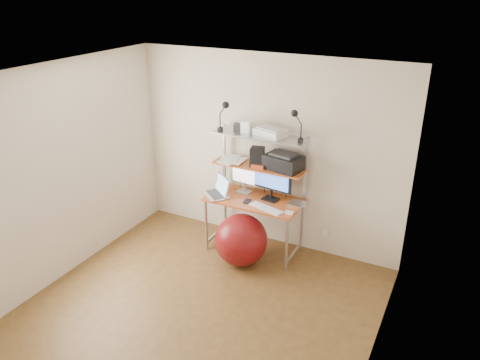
% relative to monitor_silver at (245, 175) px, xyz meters
% --- Properties ---
extents(room, '(3.60, 3.60, 3.60)m').
position_rel_monitor_silver_xyz_m(room, '(0.20, -1.58, 0.28)').
color(room, brown).
rests_on(room, ground).
extents(computer_desk, '(1.20, 0.60, 1.57)m').
position_rel_monitor_silver_xyz_m(computer_desk, '(0.20, -0.08, -0.02)').
color(computer_desk, '#BE5024').
rests_on(computer_desk, ground).
extents(desktop, '(1.20, 0.60, 0.00)m').
position_rel_monitor_silver_xyz_m(desktop, '(0.20, -0.14, -0.23)').
color(desktop, '#BE5024').
rests_on(desktop, computer_desk).
extents(mid_shelf, '(1.18, 0.34, 0.00)m').
position_rel_monitor_silver_xyz_m(mid_shelf, '(0.20, -0.01, 0.18)').
color(mid_shelf, '#BE5024').
rests_on(mid_shelf, computer_desk).
extents(top_shelf, '(1.18, 0.34, 0.00)m').
position_rel_monitor_silver_xyz_m(top_shelf, '(0.20, -0.01, 0.58)').
color(top_shelf, '#A5A5AA').
rests_on(top_shelf, computer_desk).
extents(floor, '(3.60, 3.60, 0.00)m').
position_rel_monitor_silver_xyz_m(floor, '(0.20, -1.58, -0.97)').
color(floor, brown).
rests_on(floor, ground).
extents(wall_outlet, '(0.08, 0.01, 0.12)m').
position_rel_monitor_silver_xyz_m(wall_outlet, '(1.05, 0.20, -0.67)').
color(wall_outlet, silver).
rests_on(wall_outlet, room).
extents(monitor_silver, '(0.40, 0.15, 0.44)m').
position_rel_monitor_silver_xyz_m(monitor_silver, '(0.00, 0.00, 0.00)').
color(monitor_silver, '#B0B0B5').
rests_on(monitor_silver, desktop).
extents(monitor_black, '(0.54, 0.18, 0.54)m').
position_rel_monitor_silver_xyz_m(monitor_black, '(0.39, -0.05, 0.04)').
color(monitor_black, black).
rests_on(monitor_black, desktop).
extents(laptop, '(0.46, 0.45, 0.32)m').
position_rel_monitor_silver_xyz_m(laptop, '(-0.25, -0.24, -0.18)').
color(laptop, silver).
rests_on(laptop, desktop).
extents(keyboard, '(0.47, 0.24, 0.01)m').
position_rel_monitor_silver_xyz_m(keyboard, '(0.45, -0.33, -0.23)').
color(keyboard, silver).
rests_on(keyboard, desktop).
extents(mouse, '(0.10, 0.06, 0.03)m').
position_rel_monitor_silver_xyz_m(mouse, '(0.74, -0.32, -0.22)').
color(mouse, silver).
rests_on(mouse, desktop).
extents(mac_mini, '(0.21, 0.21, 0.04)m').
position_rel_monitor_silver_xyz_m(mac_mini, '(0.74, -0.07, -0.22)').
color(mac_mini, silver).
rests_on(mac_mini, desktop).
extents(phone, '(0.09, 0.14, 0.01)m').
position_rel_monitor_silver_xyz_m(phone, '(0.16, -0.25, -0.23)').
color(phone, black).
rests_on(phone, desktop).
extents(printer, '(0.49, 0.38, 0.21)m').
position_rel_monitor_silver_xyz_m(printer, '(0.52, 0.00, 0.28)').
color(printer, black).
rests_on(printer, mid_shelf).
extents(nas_cube, '(0.19, 0.19, 0.24)m').
position_rel_monitor_silver_xyz_m(nas_cube, '(0.19, -0.03, 0.30)').
color(nas_cube, black).
rests_on(nas_cube, mid_shelf).
extents(red_box, '(0.17, 0.12, 0.04)m').
position_rel_monitor_silver_xyz_m(red_box, '(0.23, -0.09, 0.20)').
color(red_box, '#BD411E').
rests_on(red_box, mid_shelf).
extents(scanner, '(0.42, 0.33, 0.10)m').
position_rel_monitor_silver_xyz_m(scanner, '(0.33, 0.01, 0.62)').
color(scanner, silver).
rests_on(scanner, top_shelf).
extents(box_white, '(0.14, 0.12, 0.15)m').
position_rel_monitor_silver_xyz_m(box_white, '(0.04, -0.02, 0.65)').
color(box_white, silver).
rests_on(box_white, top_shelf).
extents(box_grey, '(0.11, 0.11, 0.09)m').
position_rel_monitor_silver_xyz_m(box_grey, '(-0.11, 0.02, 0.62)').
color(box_grey, '#302F32').
rests_on(box_grey, top_shelf).
extents(clip_lamp_left, '(0.15, 0.09, 0.39)m').
position_rel_monitor_silver_xyz_m(clip_lamp_left, '(-0.22, -0.11, 0.86)').
color(clip_lamp_left, black).
rests_on(clip_lamp_left, top_shelf).
extents(clip_lamp_right, '(0.15, 0.08, 0.38)m').
position_rel_monitor_silver_xyz_m(clip_lamp_right, '(0.68, -0.06, 0.85)').
color(clip_lamp_right, black).
rests_on(clip_lamp_right, top_shelf).
extents(exercise_ball, '(0.65, 0.65, 0.65)m').
position_rel_monitor_silver_xyz_m(exercise_ball, '(0.20, -0.50, -0.65)').
color(exercise_ball, maroon).
rests_on(exercise_ball, floor).
extents(paper_stack, '(0.39, 0.41, 0.02)m').
position_rel_monitor_silver_xyz_m(paper_stack, '(-0.19, -0.02, 0.19)').
color(paper_stack, white).
rests_on(paper_stack, mid_shelf).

